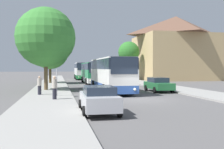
{
  "coord_description": "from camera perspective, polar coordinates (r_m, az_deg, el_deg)",
  "views": [
    {
      "loc": [
        -6.26,
        -19.3,
        2.48
      ],
      "look_at": [
        -0.0,
        10.75,
        1.68
      ],
      "focal_mm": 42.0,
      "sensor_mm": 36.0,
      "label": 1
    }
  ],
  "objects": [
    {
      "name": "ground_plane",
      "position": [
        20.44,
        6.19,
        -5.48
      ],
      "size": [
        300.0,
        300.0,
        0.0
      ],
      "primitive_type": "plane",
      "color": "#565454",
      "rests_on": "ground"
    },
    {
      "name": "sidewalk_left",
      "position": [
        19.46,
        -13.92,
        -5.64
      ],
      "size": [
        4.0,
        120.0,
        0.15
      ],
      "primitive_type": "cube",
      "color": "gray",
      "rests_on": "ground_plane"
    },
    {
      "name": "sidewalk_right",
      "position": [
        23.54,
        22.67,
        -4.48
      ],
      "size": [
        4.0,
        120.0,
        0.15
      ],
      "primitive_type": "cube",
      "color": "gray",
      "rests_on": "ground_plane"
    },
    {
      "name": "building_right_background",
      "position": [
        55.71,
        13.73,
        5.61
      ],
      "size": [
        15.04,
        13.41,
        13.03
      ],
      "color": "tan",
      "rests_on": "ground_plane"
    },
    {
      "name": "bus_front",
      "position": [
        27.06,
        -0.33,
        0.11
      ],
      "size": [
        2.91,
        11.4,
        3.42
      ],
      "rotation": [
        0.0,
        0.0,
        0.01
      ],
      "color": "#2D519E",
      "rests_on": "ground_plane"
    },
    {
      "name": "bus_middle",
      "position": [
        41.59,
        -4.37,
        0.47
      ],
      "size": [
        2.76,
        10.5,
        3.24
      ],
      "rotation": [
        0.0,
        0.0,
        0.0
      ],
      "color": "silver",
      "rests_on": "ground_plane"
    },
    {
      "name": "bus_rear",
      "position": [
        56.21,
        -6.66,
        0.86
      ],
      "size": [
        2.96,
        10.31,
        3.49
      ],
      "rotation": [
        0.0,
        0.0,
        -0.02
      ],
      "color": "#238942",
      "rests_on": "ground_plane"
    },
    {
      "name": "parked_car_left_curb",
      "position": [
        14.22,
        -2.92,
        -5.35
      ],
      "size": [
        1.98,
        4.17,
        1.49
      ],
      "rotation": [
        0.0,
        0.0,
        -0.01
      ],
      "color": "#B7B7BC",
      "rests_on": "ground_plane"
    },
    {
      "name": "parked_car_right_near",
      "position": [
        27.38,
        10.06,
        -2.11
      ],
      "size": [
        2.07,
        4.55,
        1.47
      ],
      "rotation": [
        0.0,
        0.0,
        3.12
      ],
      "color": "#236B38",
      "rests_on": "ground_plane"
    },
    {
      "name": "bus_stop_sign",
      "position": [
        22.09,
        -11.95,
        -0.98
      ],
      "size": [
        0.08,
        0.45,
        2.22
      ],
      "color": "gray",
      "rests_on": "sidewalk_left"
    },
    {
      "name": "pedestrian_waiting_near",
      "position": [
        19.74,
        -12.41,
        -2.8
      ],
      "size": [
        0.36,
        0.36,
        1.71
      ],
      "rotation": [
        0.0,
        0.0,
        0.86
      ],
      "color": "#23232D",
      "rests_on": "sidewalk_left"
    },
    {
      "name": "pedestrian_waiting_far",
      "position": [
        23.43,
        -15.51,
        -2.27
      ],
      "size": [
        0.36,
        0.36,
        1.62
      ],
      "rotation": [
        0.0,
        0.0,
        5.24
      ],
      "color": "#23232D",
      "rests_on": "sidewalk_left"
    },
    {
      "name": "tree_left_near",
      "position": [
        41.52,
        -13.34,
        5.12
      ],
      "size": [
        5.77,
        5.77,
        7.87
      ],
      "color": "#513D23",
      "rests_on": "sidewalk_left"
    },
    {
      "name": "tree_left_far",
      "position": [
        28.6,
        -14.24,
        7.86
      ],
      "size": [
        6.25,
        6.25,
        8.66
      ],
      "color": "brown",
      "rests_on": "sidewalk_left"
    },
    {
      "name": "tree_right_near",
      "position": [
        50.91,
        3.69,
        4.85
      ],
      "size": [
        4.11,
        4.11,
        7.4
      ],
      "color": "#513D23",
      "rests_on": "sidewalk_right"
    }
  ]
}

